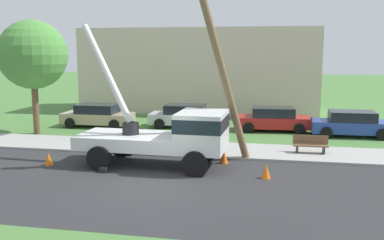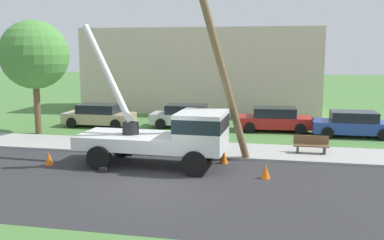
% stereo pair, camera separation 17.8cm
% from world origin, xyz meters
% --- Properties ---
extents(ground_plane, '(120.00, 120.00, 0.00)m').
position_xyz_m(ground_plane, '(0.00, 12.00, 0.00)').
color(ground_plane, '#477538').
extents(road_asphalt, '(80.00, 8.58, 0.01)m').
position_xyz_m(road_asphalt, '(0.00, 0.00, 0.00)').
color(road_asphalt, '#2B2B2D').
rests_on(road_asphalt, ground).
extents(sidewalk_strip, '(80.00, 3.13, 0.10)m').
position_xyz_m(sidewalk_strip, '(0.00, 5.86, 0.05)').
color(sidewalk_strip, '#9E9E99').
rests_on(sidewalk_strip, ground).
extents(utility_truck, '(6.76, 3.21, 5.98)m').
position_xyz_m(utility_truck, '(0.00, 2.69, 1.41)').
color(utility_truck, silver).
rests_on(utility_truck, ground).
extents(leaning_utility_pole, '(3.02, 1.93, 8.69)m').
position_xyz_m(leaning_utility_pole, '(1.82, 3.81, 4.46)').
color(leaning_utility_pole, brown).
rests_on(leaning_utility_pole, ground).
extents(traffic_cone_ahead, '(0.36, 0.36, 0.56)m').
position_xyz_m(traffic_cone_ahead, '(3.95, 1.69, 0.28)').
color(traffic_cone_ahead, orange).
rests_on(traffic_cone_ahead, ground).
extents(traffic_cone_behind, '(0.36, 0.36, 0.56)m').
position_xyz_m(traffic_cone_behind, '(-5.15, 1.84, 0.28)').
color(traffic_cone_behind, orange).
rests_on(traffic_cone_behind, ground).
extents(traffic_cone_curbside, '(0.36, 0.36, 0.56)m').
position_xyz_m(traffic_cone_curbside, '(2.10, 3.60, 0.28)').
color(traffic_cone_curbside, orange).
rests_on(traffic_cone_curbside, ground).
extents(parked_sedan_tan, '(4.42, 2.05, 1.42)m').
position_xyz_m(parked_sedan_tan, '(-6.85, 11.07, 0.71)').
color(parked_sedan_tan, tan).
rests_on(parked_sedan_tan, ground).
extents(parked_sedan_silver, '(4.47, 2.13, 1.42)m').
position_xyz_m(parked_sedan_silver, '(-1.38, 11.93, 0.71)').
color(parked_sedan_silver, '#B7B7BF').
rests_on(parked_sedan_silver, ground).
extents(parked_sedan_red, '(4.52, 2.22, 1.42)m').
position_xyz_m(parked_sedan_red, '(4.04, 11.71, 0.71)').
color(parked_sedan_red, '#B21E1E').
rests_on(parked_sedan_red, ground).
extents(parked_sedan_blue, '(4.42, 2.05, 1.42)m').
position_xyz_m(parked_sedan_blue, '(8.41, 10.89, 0.71)').
color(parked_sedan_blue, '#263F99').
rests_on(parked_sedan_blue, ground).
extents(park_bench, '(1.60, 0.45, 0.90)m').
position_xyz_m(park_bench, '(5.85, 5.93, 0.46)').
color(park_bench, brown).
rests_on(park_bench, ground).
extents(roadside_tree_near, '(3.88, 3.88, 6.49)m').
position_xyz_m(roadside_tree_near, '(-9.34, 8.11, 4.52)').
color(roadside_tree_near, brown).
rests_on(roadside_tree_near, ground).
extents(lowrise_building_backdrop, '(18.00, 6.00, 6.40)m').
position_xyz_m(lowrise_building_backdrop, '(-1.79, 19.71, 3.20)').
color(lowrise_building_backdrop, beige).
rests_on(lowrise_building_backdrop, ground).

